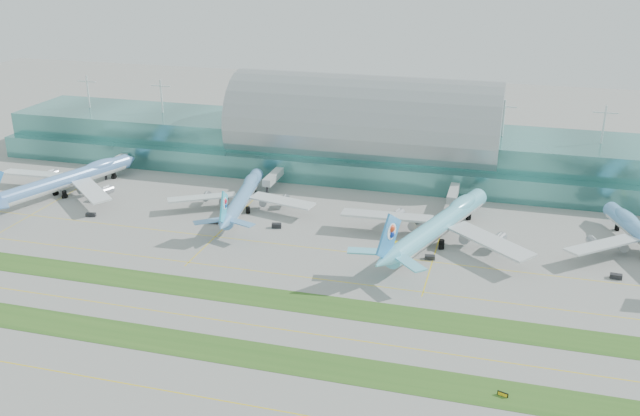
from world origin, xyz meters
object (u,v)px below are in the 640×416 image
(airliner_a, at_px, (67,179))
(airliner_c, at_px, (440,223))
(taxiway_sign_east, at_px, (503,394))
(terminal, at_px, (364,140))
(airliner_b, at_px, (243,196))

(airliner_a, bearing_deg, airliner_c, 16.46)
(airliner_c, distance_m, taxiway_sign_east, 89.37)
(terminal, height_order, airliner_b, terminal)
(airliner_c, bearing_deg, airliner_b, -168.86)
(airliner_a, distance_m, airliner_c, 154.52)
(airliner_a, xyz_separation_m, taxiway_sign_east, (179.33, -94.03, -5.92))
(terminal, xyz_separation_m, airliner_c, (42.88, -71.95, -7.20))
(airliner_b, bearing_deg, airliner_a, 173.23)
(airliner_b, bearing_deg, airliner_c, -16.81)
(terminal, bearing_deg, airliner_c, -59.21)
(terminal, distance_m, airliner_b, 70.67)
(airliner_c, relative_size, taxiway_sign_east, 30.84)
(airliner_b, height_order, airliner_c, airliner_c)
(taxiway_sign_east, bearing_deg, airliner_a, 170.71)
(airliner_c, bearing_deg, terminal, 140.04)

